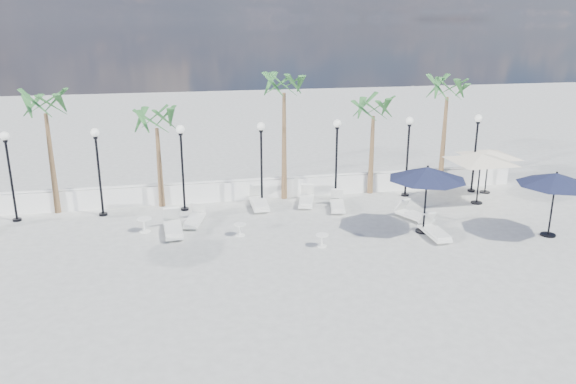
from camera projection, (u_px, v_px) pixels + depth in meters
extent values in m
plane|color=#969691|center=(291.00, 262.00, 19.69)|extent=(100.00, 100.00, 0.00)
cube|color=white|center=(259.00, 189.00, 26.58)|extent=(26.00, 0.30, 0.90)
cube|color=white|center=(258.00, 179.00, 26.43)|extent=(26.00, 0.12, 0.08)
cylinder|color=black|center=(17.00, 220.00, 23.74)|extent=(0.36, 0.36, 0.10)
cylinder|color=black|center=(11.00, 181.00, 23.24)|extent=(0.10, 0.10, 3.50)
cylinder|color=black|center=(5.00, 141.00, 22.73)|extent=(0.18, 0.18, 0.10)
sphere|color=white|center=(5.00, 136.00, 22.67)|extent=(0.36, 0.36, 0.36)
cylinder|color=black|center=(103.00, 214.00, 24.41)|extent=(0.36, 0.36, 0.10)
cylinder|color=black|center=(99.00, 177.00, 23.91)|extent=(0.10, 0.10, 3.50)
cylinder|color=black|center=(95.00, 137.00, 23.41)|extent=(0.18, 0.18, 0.10)
sphere|color=white|center=(95.00, 132.00, 23.35)|extent=(0.36, 0.36, 0.36)
cylinder|color=black|center=(185.00, 209.00, 25.09)|extent=(0.36, 0.36, 0.10)
cylinder|color=black|center=(183.00, 172.00, 24.59)|extent=(0.10, 0.10, 3.50)
cylinder|color=black|center=(181.00, 134.00, 24.09)|extent=(0.18, 0.18, 0.10)
sphere|color=white|center=(180.00, 129.00, 24.02)|extent=(0.36, 0.36, 0.36)
cylinder|color=black|center=(262.00, 204.00, 25.76)|extent=(0.36, 0.36, 0.10)
cylinder|color=black|center=(262.00, 168.00, 25.26)|extent=(0.10, 0.10, 3.50)
cylinder|color=black|center=(261.00, 131.00, 24.76)|extent=(0.18, 0.18, 0.10)
sphere|color=white|center=(261.00, 126.00, 24.70)|extent=(0.36, 0.36, 0.36)
cylinder|color=black|center=(335.00, 199.00, 26.44)|extent=(0.36, 0.36, 0.10)
cylinder|color=black|center=(336.00, 164.00, 25.94)|extent=(0.10, 0.10, 3.50)
cylinder|color=black|center=(337.00, 128.00, 25.44)|extent=(0.18, 0.18, 0.10)
sphere|color=white|center=(337.00, 123.00, 25.38)|extent=(0.36, 0.36, 0.36)
cylinder|color=black|center=(405.00, 195.00, 27.11)|extent=(0.36, 0.36, 0.10)
cylinder|color=black|center=(407.00, 161.00, 26.61)|extent=(0.10, 0.10, 3.50)
cylinder|color=black|center=(409.00, 125.00, 26.11)|extent=(0.18, 0.18, 0.10)
sphere|color=white|center=(410.00, 121.00, 26.05)|extent=(0.36, 0.36, 0.36)
cylinder|color=black|center=(471.00, 191.00, 27.79)|extent=(0.36, 0.36, 0.10)
cylinder|color=black|center=(475.00, 157.00, 27.29)|extent=(0.10, 0.10, 3.50)
cylinder|color=black|center=(478.00, 123.00, 26.79)|extent=(0.18, 0.18, 0.10)
sphere|color=white|center=(478.00, 118.00, 26.73)|extent=(0.36, 0.36, 0.36)
cone|color=brown|center=(52.00, 164.00, 24.14)|extent=(0.28, 0.28, 4.40)
cone|color=brown|center=(160.00, 168.00, 25.13)|extent=(0.28, 0.28, 3.60)
cone|color=brown|center=(284.00, 147.00, 26.02)|extent=(0.28, 0.28, 5.00)
cone|color=brown|center=(372.00, 155.00, 27.03)|extent=(0.28, 0.28, 3.80)
cone|color=brown|center=(443.00, 144.00, 27.62)|extent=(0.28, 0.28, 4.60)
cube|color=silver|center=(195.00, 221.00, 23.36)|extent=(1.05, 1.87, 0.10)
cube|color=silver|center=(193.00, 220.00, 23.10)|extent=(0.86, 1.31, 0.10)
cube|color=silver|center=(198.00, 207.00, 23.94)|extent=(0.65, 0.56, 0.56)
cube|color=silver|center=(173.00, 230.00, 22.28)|extent=(0.80, 2.10, 0.11)
cube|color=silver|center=(174.00, 229.00, 21.98)|extent=(0.72, 1.43, 0.11)
cube|color=silver|center=(171.00, 213.00, 22.93)|extent=(0.67, 0.52, 0.65)
cube|color=silver|center=(259.00, 204.00, 25.41)|extent=(0.74, 2.09, 0.11)
cube|color=silver|center=(260.00, 203.00, 25.11)|extent=(0.68, 1.42, 0.11)
cube|color=silver|center=(257.00, 190.00, 26.08)|extent=(0.66, 0.51, 0.65)
cube|color=silver|center=(337.00, 206.00, 25.18)|extent=(1.00, 1.89, 0.10)
cube|color=silver|center=(338.00, 205.00, 24.92)|extent=(0.83, 1.32, 0.10)
cube|color=silver|center=(337.00, 194.00, 25.77)|extent=(0.65, 0.55, 0.56)
cube|color=silver|center=(306.00, 201.00, 25.84)|extent=(1.13, 1.99, 0.10)
cube|color=silver|center=(306.00, 200.00, 25.57)|extent=(0.92, 1.39, 0.10)
cube|color=silver|center=(307.00, 189.00, 26.46)|extent=(0.69, 0.59, 0.59)
cube|color=silver|center=(415.00, 216.00, 23.86)|extent=(1.25, 1.85, 0.10)
cube|color=silver|center=(419.00, 216.00, 23.64)|extent=(0.98, 1.31, 0.10)
cube|color=silver|center=(403.00, 204.00, 24.31)|extent=(0.67, 0.60, 0.55)
cube|color=silver|center=(434.00, 233.00, 21.96)|extent=(0.64, 1.87, 0.10)
cube|color=silver|center=(438.00, 233.00, 21.69)|extent=(0.60, 1.27, 0.10)
cube|color=silver|center=(427.00, 218.00, 22.56)|extent=(0.59, 0.45, 0.58)
cylinder|color=silver|center=(145.00, 231.00, 22.53)|extent=(0.45, 0.45, 0.03)
cylinder|color=silver|center=(145.00, 225.00, 22.46)|extent=(0.07, 0.07, 0.54)
cylinder|color=silver|center=(144.00, 219.00, 22.37)|extent=(0.58, 0.58, 0.03)
cylinder|color=silver|center=(240.00, 235.00, 22.15)|extent=(0.38, 0.38, 0.03)
cylinder|color=silver|center=(240.00, 230.00, 22.08)|extent=(0.06, 0.06, 0.46)
cylinder|color=silver|center=(240.00, 224.00, 22.01)|extent=(0.49, 0.49, 0.03)
cylinder|color=silver|center=(322.00, 246.00, 21.07)|extent=(0.38, 0.38, 0.03)
cylinder|color=silver|center=(322.00, 241.00, 21.01)|extent=(0.06, 0.06, 0.46)
cylinder|color=silver|center=(322.00, 235.00, 20.94)|extent=(0.49, 0.49, 0.03)
cylinder|color=black|center=(423.00, 231.00, 22.52)|extent=(0.62, 0.62, 0.07)
cylinder|color=black|center=(425.00, 201.00, 22.14)|extent=(0.08, 0.08, 2.64)
cone|color=black|center=(427.00, 173.00, 21.81)|extent=(3.08, 3.08, 0.49)
sphere|color=black|center=(428.00, 166.00, 21.73)|extent=(0.09, 0.09, 0.09)
cylinder|color=black|center=(548.00, 235.00, 22.13)|extent=(0.58, 0.58, 0.06)
cylinder|color=black|center=(552.00, 205.00, 21.77)|extent=(0.07, 0.07, 2.51)
cone|color=black|center=(556.00, 179.00, 21.46)|extent=(2.92, 2.92, 0.47)
sphere|color=black|center=(557.00, 173.00, 21.38)|extent=(0.08, 0.08, 0.08)
cylinder|color=black|center=(476.00, 203.00, 26.03)|extent=(0.52, 0.52, 0.06)
cylinder|color=black|center=(479.00, 179.00, 25.70)|extent=(0.07, 0.07, 2.31)
pyramid|color=beige|center=(481.00, 154.00, 25.35)|extent=(5.11, 5.11, 0.35)
cylinder|color=black|center=(485.00, 192.00, 27.62)|extent=(0.50, 0.50, 0.06)
cylinder|color=black|center=(487.00, 171.00, 27.32)|extent=(0.07, 0.07, 2.15)
pyramid|color=beige|center=(489.00, 149.00, 26.99)|extent=(4.67, 4.67, 0.33)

